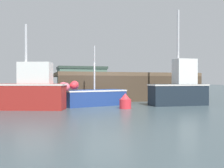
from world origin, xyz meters
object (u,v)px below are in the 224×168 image
mooring_buoy_foreground (125,102)px  rowboat (170,100)px  fishing_boat_near_left (28,91)px  fishing_boat_near_right (93,96)px  fishing_boat_mid (179,88)px

mooring_buoy_foreground → rowboat: bearing=29.7°
fishing_boat_near_left → rowboat: fishing_boat_near_left is taller
fishing_boat_near_right → rowboat: 5.17m
fishing_boat_mid → rowboat: 1.64m
fishing_boat_mid → mooring_buoy_foreground: 3.78m
fishing_boat_mid → mooring_buoy_foreground: (-3.65, -0.77, -0.63)m
fishing_boat_near_left → fishing_boat_mid: fishing_boat_mid is taller
fishing_boat_mid → rowboat: bearing=81.7°
fishing_boat_near_right → fishing_boat_mid: fishing_boat_mid is taller
fishing_boat_mid → rowboat: (0.21, 1.42, -0.79)m
fishing_boat_near_right → mooring_buoy_foreground: (1.30, -1.96, -0.19)m
rowboat → mooring_buoy_foreground: 4.44m
fishing_boat_near_right → fishing_boat_mid: size_ratio=0.72×
fishing_boat_near_right → rowboat: (5.15, 0.24, -0.36)m
fishing_boat_near_right → mooring_buoy_foreground: bearing=-56.5°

